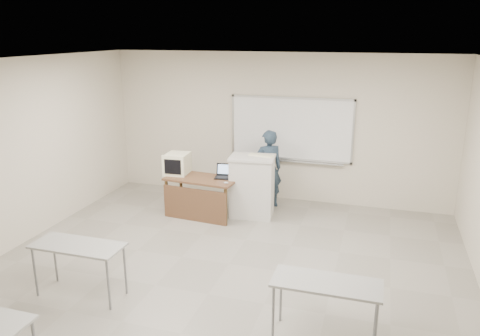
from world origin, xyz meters
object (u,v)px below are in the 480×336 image
(mouse, at_px, (226,183))
(presenter, at_px, (268,169))
(whiteboard, at_px, (291,130))
(laptop, at_px, (225,174))
(keyboard, at_px, (261,155))
(podium, at_px, (252,186))
(instructor_desk, at_px, (200,191))
(crt_monitor, at_px, (177,164))

(mouse, bearing_deg, presenter, 83.48)
(whiteboard, distance_m, presenter, 0.94)
(laptop, bearing_deg, keyboard, 9.10)
(keyboard, bearing_deg, presenter, 96.62)
(podium, height_order, keyboard, keyboard)
(instructor_desk, xyz_separation_m, podium, (0.90, 0.38, 0.06))
(crt_monitor, height_order, mouse, crt_monitor)
(instructor_desk, relative_size, mouse, 15.48)
(laptop, bearing_deg, crt_monitor, 174.13)
(keyboard, bearing_deg, laptop, -154.46)
(whiteboard, relative_size, keyboard, 5.40)
(whiteboard, relative_size, instructor_desk, 1.85)
(whiteboard, height_order, laptop, whiteboard)
(instructor_desk, bearing_deg, presenter, 46.74)
(podium, height_order, presenter, presenter)
(podium, relative_size, keyboard, 2.53)
(crt_monitor, relative_size, mouse, 5.58)
(instructor_desk, xyz_separation_m, crt_monitor, (-0.55, 0.24, 0.42))
(podium, bearing_deg, whiteboard, 59.11)
(instructor_desk, distance_m, keyboard, 1.32)
(crt_monitor, relative_size, laptop, 1.48)
(laptop, xyz_separation_m, mouse, (0.15, -0.36, -0.04))
(whiteboard, bearing_deg, laptop, -129.59)
(laptop, bearing_deg, mouse, -74.78)
(podium, relative_size, crt_monitor, 2.41)
(crt_monitor, xyz_separation_m, keyboard, (1.60, 0.23, 0.23))
(crt_monitor, distance_m, mouse, 1.16)
(crt_monitor, xyz_separation_m, laptop, (0.95, 0.03, -0.14))
(instructor_desk, height_order, laptop, laptop)
(crt_monitor, bearing_deg, instructor_desk, -26.31)
(instructor_desk, distance_m, presenter, 1.45)
(whiteboard, distance_m, keyboard, 1.12)
(crt_monitor, height_order, keyboard, keyboard)
(whiteboard, relative_size, presenter, 1.59)
(laptop, height_order, keyboard, keyboard)
(mouse, bearing_deg, podium, 73.40)
(crt_monitor, bearing_deg, presenter, 20.56)
(podium, xyz_separation_m, presenter, (0.17, 0.56, 0.20))
(laptop, bearing_deg, instructor_desk, -154.09)
(keyboard, xyz_separation_m, presenter, (0.02, 0.48, -0.39))
(keyboard, bearing_deg, crt_monitor, -163.19)
(instructor_desk, relative_size, crt_monitor, 2.78)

